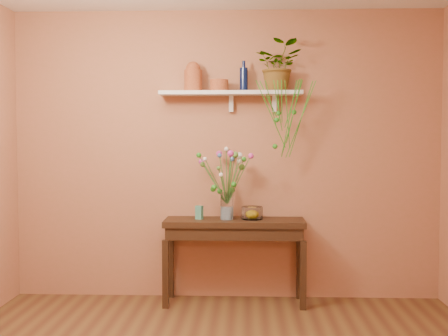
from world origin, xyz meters
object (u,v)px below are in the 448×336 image
at_px(sideboard, 234,232).
at_px(glass_vase, 227,208).
at_px(blue_bottle, 244,79).
at_px(spider_plant, 279,66).
at_px(glass_bowl, 252,213).
at_px(terracotta_jug, 193,77).
at_px(bouquet, 227,168).

xyz_separation_m(sideboard, glass_vase, (-0.07, -0.01, 0.22)).
height_order(blue_bottle, glass_vase, blue_bottle).
distance_m(spider_plant, glass_vase, 1.38).
xyz_separation_m(spider_plant, glass_bowl, (-0.24, -0.08, -1.34)).
distance_m(sideboard, glass_vase, 0.23).
relative_size(spider_plant, glass_bowl, 2.37).
bearing_deg(glass_bowl, terracotta_jug, 172.51).
bearing_deg(spider_plant, glass_vase, -166.59).
distance_m(glass_vase, glass_bowl, 0.24).
bearing_deg(glass_vase, sideboard, 7.63).
bearing_deg(blue_bottle, glass_vase, -143.10).
bearing_deg(spider_plant, blue_bottle, 179.95).
distance_m(sideboard, glass_bowl, 0.23).
bearing_deg(terracotta_jug, glass_vase, -17.44).
distance_m(terracotta_jug, glass_vase, 1.24).
height_order(blue_bottle, glass_bowl, blue_bottle).
bearing_deg(terracotta_jug, spider_plant, 0.97).
bearing_deg(terracotta_jug, blue_bottle, 1.68).
bearing_deg(blue_bottle, glass_bowl, -47.03).
relative_size(sideboard, blue_bottle, 4.60).
height_order(terracotta_jug, glass_bowl, terracotta_jug).
bearing_deg(terracotta_jug, glass_bowl, -7.49).
bearing_deg(sideboard, bouquet, -173.93).
distance_m(spider_plant, glass_bowl, 1.37).
bearing_deg(blue_bottle, sideboard, -128.23).
bearing_deg(spider_plant, glass_bowl, -160.68).
bearing_deg(blue_bottle, terracotta_jug, -178.32).
bearing_deg(glass_vase, bouquet, 149.89).
xyz_separation_m(blue_bottle, glass_bowl, (0.08, -0.08, -1.23)).
xyz_separation_m(bouquet, glass_bowl, (0.23, 0.03, -0.42)).
distance_m(bouquet, glass_bowl, 0.48).
relative_size(glass_vase, glass_bowl, 1.27).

